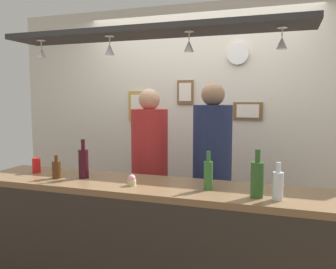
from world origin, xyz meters
The scene contains 20 objects.
back_wall centered at (0.00, 1.10, 1.30)m, with size 4.40×0.06×2.60m, color silver.
bar_counter centered at (0.00, -0.50, 0.67)m, with size 2.70×0.55×0.98m.
overhead_glass_rack centered at (0.00, -0.30, 2.05)m, with size 2.20×0.36×0.04m, color black.
hanging_wineglass_far_left centered at (-0.86, -0.37, 1.94)m, with size 0.07×0.07×0.13m.
hanging_wineglass_left centered at (-0.28, -0.36, 1.94)m, with size 0.07×0.07×0.13m.
hanging_wineglass_center_left centered at (0.30, -0.34, 1.94)m, with size 0.07×0.07×0.13m.
hanging_wineglass_center centered at (0.88, -0.28, 1.94)m, with size 0.07×0.07×0.13m.
person_left_red_shirt centered at (-0.27, 0.35, 1.01)m, with size 0.34×0.34×1.68m.
person_right_navy_shirt centered at (0.32, 0.35, 1.04)m, with size 0.34×0.34×1.73m.
bottle_soda_clear centered at (0.89, -0.47, 1.07)m, with size 0.06×0.06×0.23m.
bottle_beer_green_import centered at (0.44, -0.36, 1.09)m, with size 0.06×0.06×0.26m.
bottle_wine_dark_red centered at (-0.54, -0.34, 1.10)m, with size 0.08×0.08×0.30m.
bottle_beer_brown_stubby centered at (-0.73, -0.42, 1.05)m, with size 0.07×0.07×0.18m.
bottle_champagne_green centered at (0.77, -0.45, 1.10)m, with size 0.08×0.08×0.30m.
drink_can centered at (-1.01, -0.30, 1.04)m, with size 0.07×0.07×0.12m, color red.
cupcake centered at (-0.09, -0.43, 1.02)m, with size 0.06×0.06×0.08m.
picture_frame_lower_pair centered at (0.55, 1.06, 1.46)m, with size 0.30×0.02×0.18m.
picture_frame_crest centered at (-0.12, 1.06, 1.66)m, with size 0.18×0.02×0.26m.
picture_frame_caricature centered at (-0.67, 1.06, 1.50)m, with size 0.26×0.02×0.34m.
wall_clock centered at (0.44, 1.05, 2.05)m, with size 0.22×0.22×0.03m, color white.
Camera 1 is at (0.92, -2.61, 1.59)m, focal length 36.98 mm.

